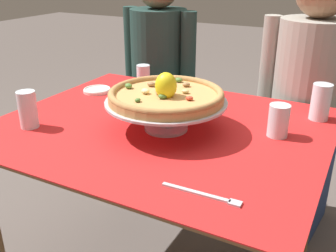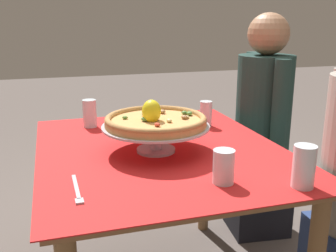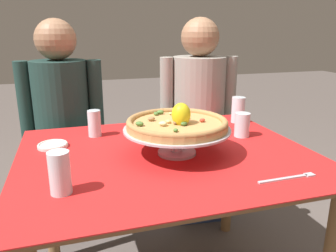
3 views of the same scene
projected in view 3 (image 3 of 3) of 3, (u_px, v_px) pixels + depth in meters
dining_table at (167, 175)px, 1.37m from camera, size 1.17×0.97×0.71m
pizza_stand at (177, 134)px, 1.30m from camera, size 0.42×0.42×0.11m
pizza at (177, 123)px, 1.29m from camera, size 0.40×0.40×0.10m
water_glass_back_left at (94, 125)px, 1.53m from camera, size 0.06×0.06×0.12m
water_glass_back_right at (238, 111)px, 1.76m from camera, size 0.07×0.07×0.14m
water_glass_front_left at (60, 176)px, 0.99m from camera, size 0.07×0.07×0.13m
water_glass_side_right at (242, 126)px, 1.53m from camera, size 0.07×0.07×0.11m
side_plate at (53, 145)px, 1.40m from camera, size 0.12×0.12×0.02m
dinner_fork at (290, 178)px, 1.10m from camera, size 0.22×0.02×0.01m
diner_left at (65, 137)px, 1.91m from camera, size 0.46×0.35×1.25m
diner_right at (198, 125)px, 2.09m from camera, size 0.48×0.36×1.26m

